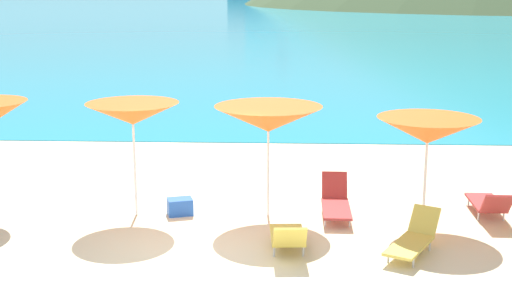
# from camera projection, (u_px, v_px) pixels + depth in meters

# --- Properties ---
(ground_plane) EXTENTS (50.00, 100.00, 0.30)m
(ground_plane) POSITION_uv_depth(u_px,v_px,m) (234.00, 139.00, 21.99)
(ground_plane) COLOR beige
(umbrella_4) EXTENTS (2.04, 2.04, 2.33)m
(umbrella_4) POSITION_uv_depth(u_px,v_px,m) (133.00, 114.00, 13.92)
(umbrella_4) COLOR silver
(umbrella_4) RESTS_ON ground_plane
(umbrella_5) EXTENTS (2.37, 2.37, 2.27)m
(umbrella_5) POSITION_uv_depth(u_px,v_px,m) (268.00, 119.00, 13.91)
(umbrella_5) COLOR silver
(umbrella_5) RESTS_ON ground_plane
(umbrella_6) EXTENTS (2.17, 2.17, 2.13)m
(umbrella_6) POSITION_uv_depth(u_px,v_px,m) (428.00, 131.00, 13.45)
(umbrella_6) COLOR silver
(umbrella_6) RESTS_ON ground_plane
(lounge_chair_0) EXTENTS (0.67, 1.43, 0.67)m
(lounge_chair_0) POSITION_uv_depth(u_px,v_px,m) (288.00, 236.00, 12.35)
(lounge_chair_0) COLOR #D8BF4C
(lounge_chair_0) RESTS_ON ground_plane
(lounge_chair_3) EXTENTS (0.60, 1.63, 0.69)m
(lounge_chair_3) POSITION_uv_depth(u_px,v_px,m) (489.00, 203.00, 14.21)
(lounge_chair_3) COLOR #A53333
(lounge_chair_3) RESTS_ON ground_plane
(lounge_chair_5) EXTENTS (0.57, 1.61, 0.76)m
(lounge_chair_5) POSITION_uv_depth(u_px,v_px,m) (336.00, 202.00, 14.25)
(lounge_chair_5) COLOR #A53333
(lounge_chair_5) RESTS_ON ground_plane
(lounge_chair_7) EXTENTS (1.22, 1.66, 0.67)m
(lounge_chair_7) POSITION_uv_depth(u_px,v_px,m) (414.00, 238.00, 12.31)
(lounge_chair_7) COLOR #D8BF4C
(lounge_chair_7) RESTS_ON ground_plane
(cooler_box) EXTENTS (0.59, 0.49, 0.34)m
(cooler_box) POSITION_uv_depth(u_px,v_px,m) (180.00, 207.00, 14.37)
(cooler_box) COLOR blue
(cooler_box) RESTS_ON ground_plane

